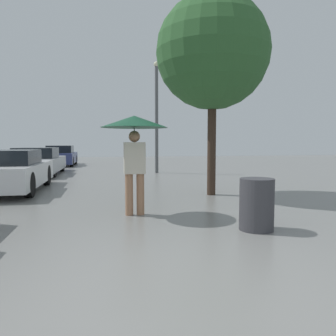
% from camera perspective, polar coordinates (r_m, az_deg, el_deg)
% --- Properties ---
extents(ground_plane, '(60.00, 60.00, 0.00)m').
position_cam_1_polar(ground_plane, '(3.32, -0.12, -20.05)').
color(ground_plane, slate).
extents(pedestrian, '(1.26, 1.26, 1.88)m').
position_cam_1_polar(pedestrian, '(6.21, -5.89, 6.25)').
color(pedestrian, '#9E7051').
rests_on(pedestrian, ground_plane).
extents(parked_car_second, '(1.72, 4.10, 1.18)m').
position_cam_1_polar(parked_car_second, '(10.30, -25.81, -0.55)').
color(parked_car_second, silver).
rests_on(parked_car_second, ground_plane).
extents(parked_car_third, '(1.86, 4.54, 1.17)m').
position_cam_1_polar(parked_car_third, '(15.34, -21.75, 1.01)').
color(parked_car_third, '#9EA3A8').
rests_on(parked_car_third, ground_plane).
extents(parked_car_farthest, '(1.68, 3.91, 1.22)m').
position_cam_1_polar(parked_car_farthest, '(21.06, -18.15, 1.97)').
color(parked_car_farthest, navy).
rests_on(parked_car_farthest, ground_plane).
extents(tree, '(2.93, 2.93, 5.16)m').
position_cam_1_polar(tree, '(9.00, 7.77, 19.25)').
color(tree, '#38281E').
rests_on(tree, ground_plane).
extents(street_lamp, '(0.25, 0.25, 5.02)m').
position_cam_1_polar(street_lamp, '(15.06, -2.00, 9.46)').
color(street_lamp, '#515456').
rests_on(street_lamp, ground_plane).
extents(trash_bin, '(0.54, 0.54, 0.82)m').
position_cam_1_polar(trash_bin, '(5.37, 15.18, -6.11)').
color(trash_bin, '#38383D').
rests_on(trash_bin, ground_plane).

